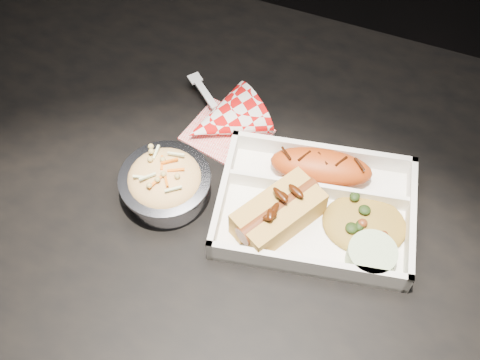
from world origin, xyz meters
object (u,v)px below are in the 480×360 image
hotdog (279,212)px  napkin_fork (223,121)px  foil_coleslaw_cup (165,182)px  dining_table (283,258)px  fried_pastry (321,167)px  food_tray (315,209)px

hotdog → napkin_fork: (-0.13, 0.12, -0.02)m
napkin_fork → foil_coleslaw_cup: bearing=-61.4°
dining_table → fried_pastry: (0.02, 0.09, 0.12)m
food_tray → foil_coleslaw_cup: bearing=-177.5°
dining_table → food_tray: size_ratio=4.29×
food_tray → fried_pastry: fried_pastry is taller
hotdog → foil_coleslaw_cup: foil_coleslaw_cup is taller
hotdog → foil_coleslaw_cup: bearing=123.3°
dining_table → fried_pastry: fried_pastry is taller
foil_coleslaw_cup → napkin_fork: 0.14m
food_tray → fried_pastry: (-0.01, 0.05, 0.02)m
foil_coleslaw_cup → napkin_fork: size_ratio=0.77×
foil_coleslaw_cup → napkin_fork: (0.03, 0.13, -0.01)m
food_tray → hotdog: hotdog is taller
dining_table → hotdog: 0.12m
food_tray → hotdog: size_ratio=2.16×
dining_table → hotdog: hotdog is taller
fried_pastry → napkin_fork: 0.16m
fried_pastry → napkin_fork: napkin_fork is taller
food_tray → napkin_fork: bearing=141.3°
dining_table → food_tray: 0.11m
fried_pastry → dining_table: bearing=-100.2°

